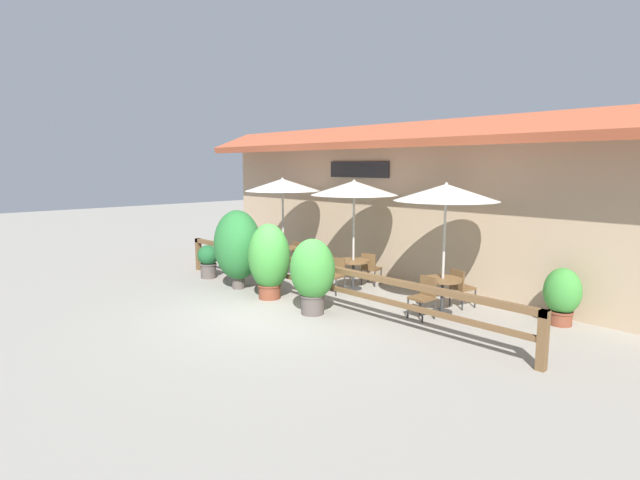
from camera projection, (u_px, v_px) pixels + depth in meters
ground_plane at (278, 313)px, 10.62m from camera, size 60.00×60.00×0.00m
building_facade at (400, 202)px, 13.08m from camera, size 14.28×1.49×4.23m
patio_railing at (314, 274)px, 11.23m from camera, size 10.40×0.14×0.95m
patio_umbrella_near at (283, 185)px, 14.30m from camera, size 2.16×2.16×2.77m
dining_table_near at (283, 252)px, 14.59m from camera, size 0.81×0.81×0.75m
chair_near_streetside at (267, 259)px, 14.19m from camera, size 0.42×0.42×0.86m
chair_near_wallside at (300, 254)px, 14.99m from camera, size 0.48×0.48×0.86m
patio_umbrella_middle at (354, 188)px, 12.32m from camera, size 2.16×2.16×2.77m
dining_table_middle at (353, 266)px, 12.60m from camera, size 0.81×0.81×0.75m
chair_middle_streetside at (335, 274)px, 12.22m from camera, size 0.50×0.50×0.86m
chair_middle_wallside at (370, 267)px, 13.01m from camera, size 0.51×0.51×0.86m
patio_umbrella_far at (446, 193)px, 10.27m from camera, size 2.16×2.16×2.77m
dining_table_far at (443, 285)px, 10.56m from camera, size 0.81×0.81×0.75m
chair_far_streetside at (424, 295)px, 10.18m from camera, size 0.45×0.45×0.86m
chair_far_wallside at (461, 286)px, 10.96m from camera, size 0.51×0.51×0.86m
potted_plant_broad_leaf at (208, 260)px, 13.86m from camera, size 0.62×0.56×0.92m
potted_plant_small_flowering at (312, 272)px, 10.42m from camera, size 1.00×0.90×1.60m
potted_plant_tall_tropical at (238, 245)px, 12.58m from camera, size 1.28×1.15×2.00m
potted_plant_entrance_palm at (269, 259)px, 11.65m from camera, size 1.04×0.94×1.77m
potted_plant_corner_fern at (562, 295)px, 9.74m from camera, size 0.71×0.64×1.14m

